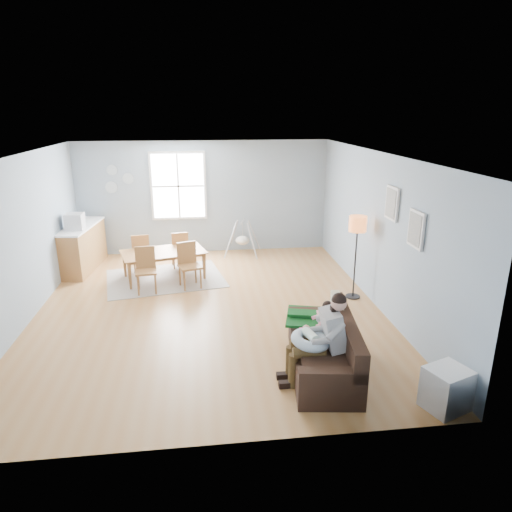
{
  "coord_description": "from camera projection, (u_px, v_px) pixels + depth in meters",
  "views": [
    {
      "loc": [
        -0.08,
        -7.51,
        3.39
      ],
      "look_at": [
        0.82,
        -0.15,
        1.0
      ],
      "focal_mm": 32.0,
      "sensor_mm": 36.0,
      "label": 1
    }
  ],
  "objects": [
    {
      "name": "room",
      "position": [
        205.0,
        172.0,
        7.4
      ],
      "size": [
        8.4,
        9.4,
        3.9
      ],
      "color": "#AA713C"
    },
    {
      "name": "window",
      "position": [
        178.0,
        186.0,
        10.84
      ],
      "size": [
        1.32,
        0.08,
        1.62
      ],
      "color": "silver",
      "rests_on": "room"
    },
    {
      "name": "pictures",
      "position": [
        403.0,
        216.0,
        6.93
      ],
      "size": [
        0.05,
        1.34,
        0.74
      ],
      "color": "silver",
      "rests_on": "room"
    },
    {
      "name": "wall_plates",
      "position": [
        117.0,
        179.0,
        10.63
      ],
      "size": [
        0.67,
        0.02,
        0.66
      ],
      "color": "#A8C2CA",
      "rests_on": "room"
    },
    {
      "name": "sofa",
      "position": [
        327.0,
        352.0,
        6.15
      ],
      "size": [
        1.03,
        1.95,
        0.76
      ],
      "color": "black",
      "rests_on": "room"
    },
    {
      "name": "green_throw",
      "position": [
        316.0,
        317.0,
        6.68
      ],
      "size": [
        1.01,
        0.91,
        0.04
      ],
      "primitive_type": "cube",
      "rotation": [
        0.0,
        0.0,
        -0.26
      ],
      "color": "#114E22",
      "rests_on": "sofa"
    },
    {
      "name": "beige_pillow",
      "position": [
        337.0,
        309.0,
        6.49
      ],
      "size": [
        0.16,
        0.43,
        0.42
      ],
      "primitive_type": "cube",
      "rotation": [
        0.0,
        0.0,
        -0.11
      ],
      "color": "beige",
      "rests_on": "sofa"
    },
    {
      "name": "father",
      "position": [
        322.0,
        336.0,
        5.78
      ],
      "size": [
        0.86,
        0.4,
        1.23
      ],
      "color": "gray",
      "rests_on": "sofa"
    },
    {
      "name": "nursing_pillow",
      "position": [
        310.0,
        340.0,
        5.8
      ],
      "size": [
        0.63,
        0.62,
        0.21
      ],
      "primitive_type": "torus",
      "rotation": [
        0.0,
        0.14,
        -0.26
      ],
      "color": "#AEC3DA",
      "rests_on": "father"
    },
    {
      "name": "infant",
      "position": [
        310.0,
        334.0,
        5.81
      ],
      "size": [
        0.18,
        0.34,
        0.13
      ],
      "color": "white",
      "rests_on": "nursing_pillow"
    },
    {
      "name": "toddler",
      "position": [
        321.0,
        321.0,
        6.21
      ],
      "size": [
        0.46,
        0.23,
        0.73
      ],
      "color": "white",
      "rests_on": "sofa"
    },
    {
      "name": "floor_lamp",
      "position": [
        357.0,
        231.0,
        8.23
      ],
      "size": [
        0.31,
        0.31,
        1.57
      ],
      "color": "black",
      "rests_on": "room"
    },
    {
      "name": "storage_cube",
      "position": [
        446.0,
        389.0,
        5.35
      ],
      "size": [
        0.58,
        0.55,
        0.52
      ],
      "color": "white",
      "rests_on": "room"
    },
    {
      "name": "rug",
      "position": [
        165.0,
        278.0,
        9.57
      ],
      "size": [
        2.64,
        2.19,
        0.01
      ],
      "primitive_type": "cube",
      "rotation": [
        0.0,
        0.0,
        0.19
      ],
      "color": "#9E9891",
      "rests_on": "room"
    },
    {
      "name": "dining_table",
      "position": [
        165.0,
        265.0,
        9.49
      ],
      "size": [
        1.87,
        1.35,
        0.59
      ],
      "primitive_type": "imported",
      "rotation": [
        0.0,
        0.0,
        0.27
      ],
      "color": "#9B5832",
      "rests_on": "rug"
    },
    {
      "name": "chair_sw",
      "position": [
        146.0,
        267.0,
        8.78
      ],
      "size": [
        0.44,
        0.44,
        0.88
      ],
      "color": "olive",
      "rests_on": "rug"
    },
    {
      "name": "chair_se",
      "position": [
        188.0,
        262.0,
        9.02
      ],
      "size": [
        0.51,
        0.51,
        0.9
      ],
      "color": "olive",
      "rests_on": "rug"
    },
    {
      "name": "chair_nw",
      "position": [
        141.0,
        251.0,
        9.83
      ],
      "size": [
        0.44,
        0.44,
        0.85
      ],
      "color": "olive",
      "rests_on": "rug"
    },
    {
      "name": "chair_ne",
      "position": [
        180.0,
        248.0,
        10.08
      ],
      "size": [
        0.44,
        0.44,
        0.84
      ],
      "color": "olive",
      "rests_on": "rug"
    },
    {
      "name": "counter",
      "position": [
        83.0,
        247.0,
        10.04
      ],
      "size": [
        0.71,
        1.81,
        0.99
      ],
      "color": "#9B5832",
      "rests_on": "room"
    },
    {
      "name": "monitor",
      "position": [
        74.0,
        221.0,
        9.52
      ],
      "size": [
        0.36,
        0.34,
        0.34
      ],
      "color": "silver",
      "rests_on": "counter"
    },
    {
      "name": "baby_swing",
      "position": [
        243.0,
        240.0,
        11.06
      ],
      "size": [
        0.97,
        0.98,
        0.83
      ],
      "color": "silver",
      "rests_on": "room"
    }
  ]
}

